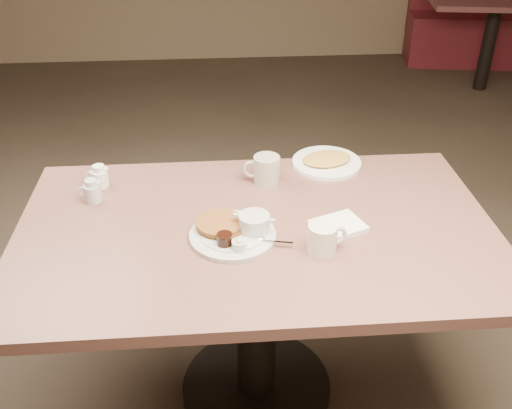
{
  "coord_description": "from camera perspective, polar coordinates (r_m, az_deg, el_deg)",
  "views": [
    {
      "loc": [
        -0.12,
        -1.48,
        1.77
      ],
      "look_at": [
        0.0,
        0.02,
        0.82
      ],
      "focal_mm": 40.4,
      "sensor_mm": 36.0,
      "label": 1
    }
  ],
  "objects": [
    {
      "name": "coffee_mug_far",
      "position": [
        2.01,
        0.95,
        3.47
      ],
      "size": [
        0.14,
        0.1,
        0.1
      ],
      "color": "#B0A897",
      "rests_on": "diner_table"
    },
    {
      "name": "napkin",
      "position": [
        1.8,
        8.14,
        -2.14
      ],
      "size": [
        0.18,
        0.17,
        0.02
      ],
      "color": "white",
      "rests_on": "diner_table"
    },
    {
      "name": "creamer_right",
      "position": [
        2.07,
        -15.24,
        2.66
      ],
      "size": [
        0.09,
        0.07,
        0.08
      ],
      "color": "white",
      "rests_on": "diner_table"
    },
    {
      "name": "coffee_mug_near",
      "position": [
        1.68,
        6.68,
        -3.32
      ],
      "size": [
        0.13,
        0.11,
        0.09
      ],
      "color": "white",
      "rests_on": "diner_table"
    },
    {
      "name": "room",
      "position": [
        1.53,
        0.06,
        18.29
      ],
      "size": [
        7.04,
        8.04,
        2.84
      ],
      "color": "#4C3F33",
      "rests_on": "ground"
    },
    {
      "name": "main_plate",
      "position": [
        1.75,
        -2.09,
        -2.56
      ],
      "size": [
        0.35,
        0.34,
        0.07
      ],
      "color": "beige",
      "rests_on": "diner_table"
    },
    {
      "name": "hash_plate",
      "position": [
        2.16,
        7.01,
        4.26
      ],
      "size": [
        0.32,
        0.32,
        0.04
      ],
      "color": "white",
      "rests_on": "diner_table"
    },
    {
      "name": "booth_back_right",
      "position": [
        5.81,
        20.49,
        16.79
      ],
      "size": [
        1.25,
        1.41,
        1.12
      ],
      "color": "maroon",
      "rests_on": "ground"
    },
    {
      "name": "diner_table",
      "position": [
        1.9,
        0.05,
        -6.45
      ],
      "size": [
        1.5,
        0.9,
        0.75
      ],
      "color": "#84564C",
      "rests_on": "ground"
    },
    {
      "name": "creamer_left",
      "position": [
        1.99,
        -15.93,
        1.25
      ],
      "size": [
        0.09,
        0.07,
        0.08
      ],
      "color": "silver",
      "rests_on": "diner_table"
    }
  ]
}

